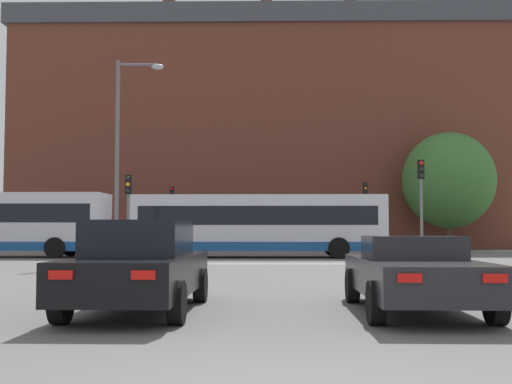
{
  "coord_description": "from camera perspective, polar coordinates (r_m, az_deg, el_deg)",
  "views": [
    {
      "loc": [
        -0.24,
        -4.85,
        1.38
      ],
      "look_at": [
        -0.75,
        26.62,
        3.21
      ],
      "focal_mm": 45.0,
      "sensor_mm": 36.0,
      "label": 1
    }
  ],
  "objects": [
    {
      "name": "traffic_light_near_right",
      "position": [
        27.6,
        14.48,
        -0.12
      ],
      "size": [
        0.26,
        0.31,
        4.28
      ],
      "color": "slate",
      "rests_on": "ground_plane"
    },
    {
      "name": "car_roadster_right",
      "position": [
        11.03,
        13.86,
        -7.02
      ],
      "size": [
        1.97,
        4.61,
        1.26
      ],
      "rotation": [
        0.0,
        0.0,
        -0.01
      ],
      "color": "#232328",
      "rests_on": "ground_plane"
    },
    {
      "name": "traffic_light_near_left",
      "position": [
        26.96,
        -11.29,
        -0.95
      ],
      "size": [
        0.26,
        0.31,
        3.63
      ],
      "color": "slate",
      "rests_on": "ground_plane"
    },
    {
      "name": "stop_line_strip",
      "position": [
        25.62,
        1.48,
        -6.41
      ],
      "size": [
        9.78,
        0.3,
        0.01
      ],
      "primitive_type": "cube",
      "color": "silver",
      "rests_on": "ground_plane"
    },
    {
      "name": "far_pavement",
      "position": [
        41.3,
        1.27,
        -5.24
      ],
      "size": [
        70.87,
        2.5,
        0.01
      ],
      "primitive_type": "cube",
      "color": "#A09B91",
      "rests_on": "ground_plane"
    },
    {
      "name": "tree_by_building",
      "position": [
        43.49,
        16.74,
        1.0
      ],
      "size": [
        5.95,
        5.95,
        7.69
      ],
      "color": "#4C3823",
      "rests_on": "ground_plane"
    },
    {
      "name": "pedestrian_walking_east",
      "position": [
        42.21,
        -13.96,
        -3.72
      ],
      "size": [
        0.43,
        0.45,
        1.73
      ],
      "rotation": [
        0.0,
        0.0,
        4.01
      ],
      "color": "brown",
      "rests_on": "ground_plane"
    },
    {
      "name": "car_saloon_left",
      "position": [
        10.95,
        -10.27,
        -6.47
      ],
      "size": [
        1.96,
        4.72,
        1.52
      ],
      "rotation": [
        0.0,
        0.0,
        -0.02
      ],
      "color": "black",
      "rests_on": "ground_plane"
    },
    {
      "name": "pedestrian_waiting",
      "position": [
        40.85,
        1.85,
        -3.81
      ],
      "size": [
        0.46,
        0.4,
        1.76
      ],
      "rotation": [
        0.0,
        0.0,
        5.74
      ],
      "color": "brown",
      "rests_on": "ground_plane"
    },
    {
      "name": "brick_civic_building",
      "position": [
        50.05,
        0.64,
        5.09
      ],
      "size": [
        36.8,
        11.28,
        19.85
      ],
      "color": "brown",
      "rests_on": "ground_plane"
    },
    {
      "name": "traffic_light_far_left",
      "position": [
        40.77,
        -7.52,
        -1.38
      ],
      "size": [
        0.26,
        0.31,
        4.07
      ],
      "color": "slate",
      "rests_on": "ground_plane"
    },
    {
      "name": "bus_crossing_lead",
      "position": [
        31.49,
        0.17,
        -2.88
      ],
      "size": [
        12.34,
        2.77,
        3.03
      ],
      "rotation": [
        0.0,
        0.0,
        1.57
      ],
      "color": "silver",
      "rests_on": "ground_plane"
    },
    {
      "name": "street_lamp_junction",
      "position": [
        26.37,
        -11.62,
        4.42
      ],
      "size": [
        1.93,
        0.36,
        8.19
      ],
      "color": "slate",
      "rests_on": "ground_plane"
    },
    {
      "name": "traffic_light_far_right",
      "position": [
        40.94,
        9.7,
        -1.14
      ],
      "size": [
        0.26,
        0.31,
        4.35
      ],
      "color": "slate",
      "rests_on": "ground_plane"
    }
  ]
}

